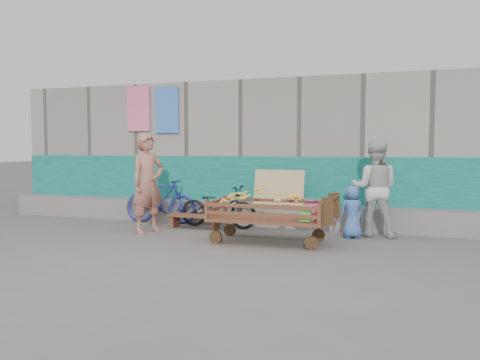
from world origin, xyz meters
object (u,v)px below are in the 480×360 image
(banana_cart, at_px, (266,206))
(bicycle_blue, at_px, (161,200))
(vendor_man, at_px, (148,183))
(bicycle_dark, at_px, (218,207))
(child, at_px, (352,212))
(woman, at_px, (374,188))
(bench, at_px, (195,218))

(banana_cart, height_order, bicycle_blue, bicycle_blue)
(vendor_man, bearing_deg, bicycle_dark, -21.53)
(bicycle_dark, bearing_deg, child, -94.40)
(vendor_man, relative_size, woman, 1.07)
(woman, xyz_separation_m, child, (-0.36, -0.28, -0.40))
(vendor_man, distance_m, bicycle_blue, 1.17)
(bench, relative_size, vendor_man, 0.59)
(bench, height_order, bicycle_blue, bicycle_blue)
(vendor_man, height_order, bicycle_dark, vendor_man)
(banana_cart, height_order, bench, banana_cart)
(banana_cart, bearing_deg, vendor_man, 174.80)
(banana_cart, distance_m, vendor_man, 2.35)
(child, height_order, bicycle_dark, child)
(banana_cart, distance_m, woman, 2.04)
(vendor_man, height_order, bicycle_blue, vendor_man)
(woman, distance_m, bicycle_dark, 3.00)
(vendor_man, bearing_deg, banana_cart, -67.45)
(banana_cart, bearing_deg, child, 31.81)
(bicycle_dark, xyz_separation_m, bicycle_blue, (-1.34, 0.14, 0.06))
(bench, xyz_separation_m, vendor_man, (-0.65, -0.67, 0.72))
(bicycle_blue, bearing_deg, child, -98.20)
(bench, bearing_deg, bicycle_blue, 158.53)
(child, bearing_deg, woman, -172.59)
(bench, relative_size, child, 1.17)
(child, bearing_deg, vendor_man, -20.51)
(vendor_man, xyz_separation_m, bicycle_dark, (1.05, 0.90, -0.50))
(vendor_man, bearing_deg, child, -52.65)
(bicycle_blue, bearing_deg, bench, -113.54)
(bench, xyz_separation_m, bicycle_dark, (0.40, 0.23, 0.22))
(woman, bearing_deg, bicycle_dark, 0.47)
(woman, bearing_deg, banana_cart, 33.75)
(banana_cart, relative_size, bench, 1.93)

